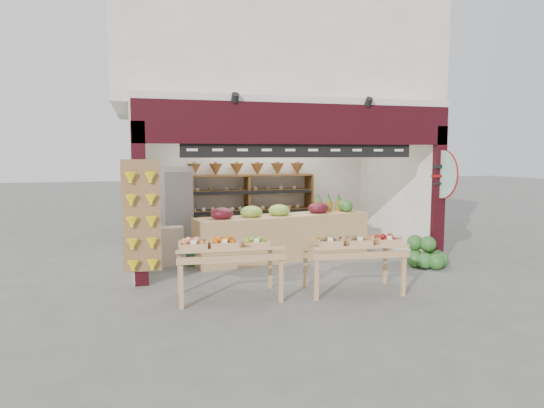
{
  "coord_description": "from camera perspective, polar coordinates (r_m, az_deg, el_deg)",
  "views": [
    {
      "loc": [
        -2.76,
        -9.07,
        2.15
      ],
      "look_at": [
        -0.31,
        -0.2,
        1.18
      ],
      "focal_mm": 32.0,
      "sensor_mm": 36.0,
      "label": 1
    }
  ],
  "objects": [
    {
      "name": "ground",
      "position": [
        9.72,
        1.46,
        -6.76
      ],
      "size": [
        60.0,
        60.0,
        0.0
      ],
      "primitive_type": "plane",
      "color": "#60605C",
      "rests_on": "ground"
    },
    {
      "name": "shop_structure",
      "position": [
        11.17,
        -0.98,
        15.14
      ],
      "size": [
        6.36,
        5.12,
        5.4
      ],
      "color": "white",
      "rests_on": "ground"
    },
    {
      "name": "banana_board",
      "position": [
        7.96,
        -15.1,
        -1.64
      ],
      "size": [
        0.6,
        0.15,
        1.8
      ],
      "color": "olive",
      "rests_on": "ground"
    },
    {
      "name": "gift_sign",
      "position": [
        9.66,
        19.39,
        3.31
      ],
      "size": [
        0.04,
        0.93,
        0.92
      ],
      "color": "silver",
      "rests_on": "ground"
    },
    {
      "name": "back_shelving",
      "position": [
        11.32,
        -2.94,
        1.25
      ],
      "size": [
        3.11,
        0.51,
        1.91
      ],
      "color": "brown",
      "rests_on": "ground"
    },
    {
      "name": "refrigerator",
      "position": [
        11.0,
        -10.99,
        -0.45
      ],
      "size": [
        0.91,
        0.91,
        1.86
      ],
      "primitive_type": "cube",
      "rotation": [
        0.0,
        0.0,
        -0.31
      ],
      "color": "silver",
      "rests_on": "ground"
    },
    {
      "name": "cardboard_stack",
      "position": [
        9.62,
        -10.48,
        -5.34
      ],
      "size": [
        1.01,
        0.73,
        0.74
      ],
      "color": "beige",
      "rests_on": "ground"
    },
    {
      "name": "mid_counter",
      "position": [
        9.8,
        1.28,
        -3.7
      ],
      "size": [
        3.69,
        1.32,
        1.13
      ],
      "color": "tan",
      "rests_on": "ground"
    },
    {
      "name": "display_table_left",
      "position": [
        7.21,
        -5.99,
        -5.11
      ],
      "size": [
        1.58,
        0.94,
        0.99
      ],
      "color": "tan",
      "rests_on": "ground"
    },
    {
      "name": "display_table_right",
      "position": [
        7.61,
        9.54,
        -4.72
      ],
      "size": [
        1.55,
        0.97,
        0.95
      ],
      "color": "tan",
      "rests_on": "ground"
    },
    {
      "name": "watermelon_pile",
      "position": [
        9.69,
        17.74,
        -5.78
      ],
      "size": [
        0.8,
        0.77,
        0.58
      ],
      "color": "#1D4918",
      "rests_on": "ground"
    }
  ]
}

